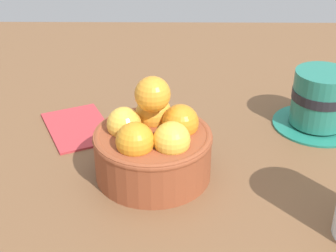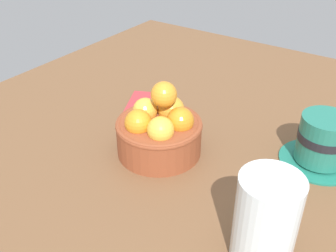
# 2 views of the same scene
# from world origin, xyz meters

# --- Properties ---
(ground_plane) EXTENTS (1.15, 0.89, 0.04)m
(ground_plane) POSITION_xyz_m (0.00, 0.00, -0.02)
(ground_plane) COLOR brown
(terracotta_bowl) EXTENTS (0.14, 0.14, 0.12)m
(terracotta_bowl) POSITION_xyz_m (-0.00, 0.00, 0.04)
(terracotta_bowl) COLOR brown
(terracotta_bowl) RESTS_ON ground_plane
(coffee_cup) EXTENTS (0.12, 0.12, 0.08)m
(coffee_cup) POSITION_xyz_m (-0.12, 0.22, 0.04)
(coffee_cup) COLOR #1E7460
(coffee_cup) RESTS_ON ground_plane
(folded_napkin) EXTENTS (0.14, 0.12, 0.01)m
(folded_napkin) POSITION_xyz_m (-0.11, -0.11, 0.00)
(folded_napkin) COLOR #B23338
(folded_napkin) RESTS_ON ground_plane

